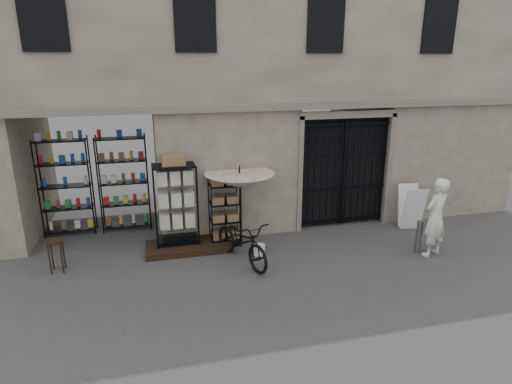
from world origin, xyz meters
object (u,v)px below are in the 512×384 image
object	(u,v)px
wire_rack	(225,213)
white_bucket	(259,250)
easel_sign	(411,207)
bicycle	(242,262)
shopkeeper	(430,254)
wooden_stool	(57,255)
display_cabinet	(176,208)
market_umbrella	(240,177)
steel_bollard	(419,237)

from	to	relation	value
wire_rack	white_bucket	world-z (taller)	wire_rack
easel_sign	bicycle	bearing A→B (deg)	-161.57
white_bucket	shopkeeper	distance (m)	3.95
wooden_stool	white_bucket	bearing A→B (deg)	-3.26
display_cabinet	market_umbrella	distance (m)	1.65
shopkeeper	wire_rack	bearing A→B (deg)	-42.89
market_umbrella	easel_sign	xyz separation A→B (m)	(4.57, -0.14, -1.10)
steel_bollard	easel_sign	size ratio (longest dim) A/B	0.67
shopkeeper	easel_sign	xyz separation A→B (m)	(0.44, 1.55, 0.59)
market_umbrella	wire_rack	bearing A→B (deg)	166.32
wire_rack	easel_sign	bearing A→B (deg)	-10.46
bicycle	market_umbrella	bearing A→B (deg)	59.38
steel_bollard	market_umbrella	bearing A→B (deg)	159.00
easel_sign	wooden_stool	bearing A→B (deg)	-169.57
market_umbrella	shopkeeper	bearing A→B (deg)	-22.33
wire_rack	easel_sign	size ratio (longest dim) A/B	1.39
market_umbrella	bicycle	distance (m)	1.97
display_cabinet	wooden_stool	distance (m)	2.70
display_cabinet	white_bucket	bearing A→B (deg)	-25.22
market_umbrella	steel_bollard	size ratio (longest dim) A/B	3.05
display_cabinet	market_umbrella	xyz separation A→B (m)	(1.49, -0.12, 0.69)
shopkeeper	easel_sign	distance (m)	1.72
display_cabinet	white_bucket	distance (m)	2.16
wire_rack	wooden_stool	world-z (taller)	wire_rack
steel_bollard	easel_sign	world-z (taller)	easel_sign
steel_bollard	display_cabinet	bearing A→B (deg)	163.31
market_umbrella	steel_bollard	world-z (taller)	market_umbrella
white_bucket	wooden_stool	xyz separation A→B (m)	(-4.34, 0.25, 0.25)
market_umbrella	shopkeeper	xyz separation A→B (m)	(4.13, -1.70, -1.69)
market_umbrella	white_bucket	xyz separation A→B (m)	(0.29, -0.73, -1.57)
bicycle	shopkeeper	world-z (taller)	bicycle
wire_rack	shopkeeper	distance (m)	4.88
display_cabinet	easel_sign	bearing A→B (deg)	-2.15
white_bucket	steel_bollard	world-z (taller)	steel_bollard
shopkeeper	steel_bollard	bearing A→B (deg)	-62.90
white_bucket	bicycle	size ratio (longest dim) A/B	0.13
market_umbrella	white_bucket	world-z (taller)	market_umbrella
wire_rack	steel_bollard	world-z (taller)	wire_rack
display_cabinet	wire_rack	bearing A→B (deg)	-1.36
wire_rack	market_umbrella	distance (m)	0.98
shopkeeper	easel_sign	world-z (taller)	easel_sign
display_cabinet	shopkeeper	xyz separation A→B (m)	(5.62, -1.81, -1.00)
white_bucket	easel_sign	distance (m)	4.34
wooden_stool	steel_bollard	distance (m)	8.02
display_cabinet	wire_rack	size ratio (longest dim) A/B	1.29
market_umbrella	wooden_stool	bearing A→B (deg)	-173.14
display_cabinet	wire_rack	distance (m)	1.16
shopkeeper	market_umbrella	bearing A→B (deg)	-43.54
white_bucket	steel_bollard	bearing A→B (deg)	-11.95
market_umbrella	white_bucket	size ratio (longest dim) A/B	9.26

